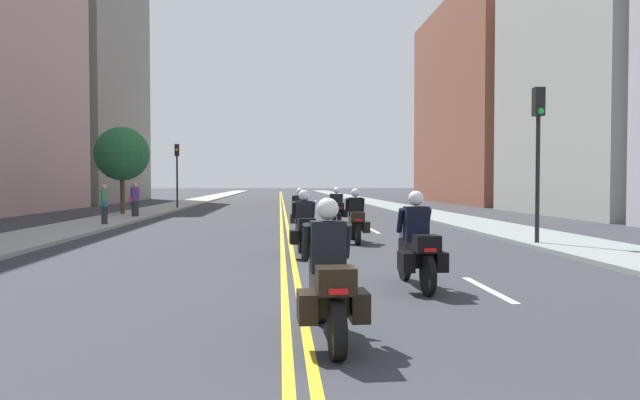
% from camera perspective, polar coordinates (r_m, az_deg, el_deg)
% --- Properties ---
extents(ground_plane, '(264.00, 264.00, 0.00)m').
position_cam_1_polar(ground_plane, '(49.64, -3.76, -0.36)').
color(ground_plane, '#2F3036').
extents(sidewalk_left, '(2.85, 144.00, 0.12)m').
position_cam_1_polar(sidewalk_left, '(50.26, -13.06, -0.31)').
color(sidewalk_left, '#9D9B98').
rests_on(sidewalk_left, ground).
extents(sidewalk_right, '(2.85, 144.00, 0.12)m').
position_cam_1_polar(sidewalk_right, '(50.33, 5.52, -0.27)').
color(sidewalk_right, gray).
rests_on(sidewalk_right, ground).
extents(centreline_yellow_inner, '(0.12, 132.00, 0.01)m').
position_cam_1_polar(centreline_yellow_inner, '(49.64, -3.90, -0.36)').
color(centreline_yellow_inner, yellow).
rests_on(centreline_yellow_inner, ground).
extents(centreline_yellow_outer, '(0.12, 132.00, 0.01)m').
position_cam_1_polar(centreline_yellow_outer, '(49.64, -3.62, -0.36)').
color(centreline_yellow_outer, yellow).
rests_on(centreline_yellow_outer, ground).
extents(lane_dashes_white, '(0.14, 56.40, 0.01)m').
position_cam_1_polar(lane_dashes_white, '(30.86, 2.61, -1.64)').
color(lane_dashes_white, silver).
rests_on(lane_dashes_white, ground).
extents(building_right_1, '(9.93, 13.86, 23.07)m').
position_cam_1_polar(building_right_1, '(38.16, 27.98, 16.29)').
color(building_right_1, '#9B9C95').
rests_on(building_right_1, ground).
extents(building_left_2, '(8.46, 18.38, 24.94)m').
position_cam_1_polar(building_left_2, '(59.38, -22.37, 11.95)').
color(building_left_2, gray).
rests_on(building_left_2, ground).
extents(building_right_2, '(8.63, 21.60, 17.84)m').
position_cam_1_polar(building_right_2, '(54.74, 16.30, 9.13)').
color(building_right_2, brown).
rests_on(building_right_2, ground).
extents(motorcycle_0, '(0.78, 2.25, 1.65)m').
position_cam_1_polar(motorcycle_0, '(6.70, 0.86, -8.39)').
color(motorcycle_0, black).
rests_on(motorcycle_0, ground).
extents(motorcycle_1, '(0.78, 2.16, 1.68)m').
position_cam_1_polar(motorcycle_1, '(10.08, 9.54, -4.75)').
color(motorcycle_1, black).
rests_on(motorcycle_1, ground).
extents(motorcycle_2, '(0.78, 2.13, 1.64)m').
position_cam_1_polar(motorcycle_2, '(14.21, -1.56, -2.95)').
color(motorcycle_2, black).
rests_on(motorcycle_2, ground).
extents(motorcycle_3, '(0.78, 2.27, 1.64)m').
position_cam_1_polar(motorcycle_3, '(17.54, 3.52, -2.09)').
color(motorcycle_3, black).
rests_on(motorcycle_3, ground).
extents(motorcycle_4, '(0.77, 2.20, 1.62)m').
position_cam_1_polar(motorcycle_4, '(21.15, -1.96, -1.42)').
color(motorcycle_4, black).
rests_on(motorcycle_4, ground).
extents(motorcycle_5, '(0.78, 2.18, 1.61)m').
position_cam_1_polar(motorcycle_5, '(24.80, 1.68, -0.92)').
color(motorcycle_5, black).
rests_on(motorcycle_5, ground).
extents(traffic_light_near, '(0.28, 0.38, 4.50)m').
position_cam_1_polar(traffic_light_near, '(17.55, 20.66, 5.82)').
color(traffic_light_near, black).
rests_on(traffic_light_near, ground).
extents(traffic_light_far, '(0.28, 0.38, 4.39)m').
position_cam_1_polar(traffic_light_far, '(40.24, -13.88, 3.45)').
color(traffic_light_far, black).
rests_on(traffic_light_far, ground).
extents(pedestrian_0, '(0.35, 0.50, 1.75)m').
position_cam_1_polar(pedestrian_0, '(25.25, -20.44, -0.46)').
color(pedestrian_0, '#282A33').
rests_on(pedestrian_0, ground).
extents(pedestrian_1, '(0.46, 0.44, 1.81)m').
position_cam_1_polar(pedestrian_1, '(30.34, -17.75, -0.02)').
color(pedestrian_1, '#282B32').
rests_on(pedestrian_1, ground).
extents(street_tree_1, '(2.92, 2.92, 4.85)m').
position_cam_1_polar(street_tree_1, '(33.39, -18.89, 4.31)').
color(street_tree_1, '#4F3B24').
rests_on(street_tree_1, ground).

